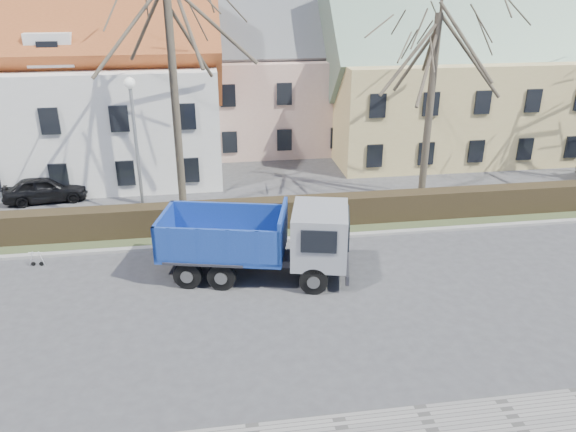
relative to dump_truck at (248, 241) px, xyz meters
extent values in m
plane|color=#3A3A3C|center=(-0.61, -1.80, -1.46)|extent=(120.00, 120.00, 0.00)
cube|color=gray|center=(-0.61, 2.80, -1.40)|extent=(80.00, 0.30, 0.12)
cube|color=#364225|center=(-0.61, 4.40, -1.41)|extent=(80.00, 3.00, 0.10)
cube|color=black|center=(-0.61, 4.20, -0.81)|extent=(60.00, 0.90, 1.30)
imported|color=black|center=(-9.47, 9.21, -0.77)|extent=(4.18, 2.07, 1.37)
camera|label=1|loc=(-1.33, -18.81, 9.06)|focal=35.00mm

